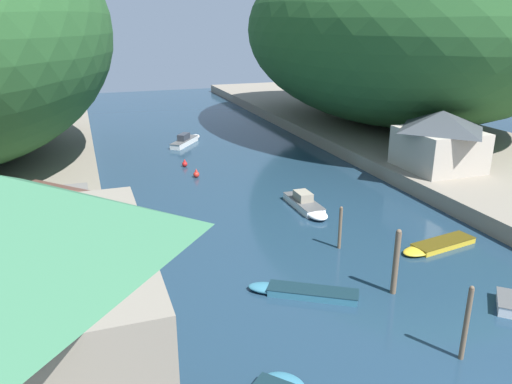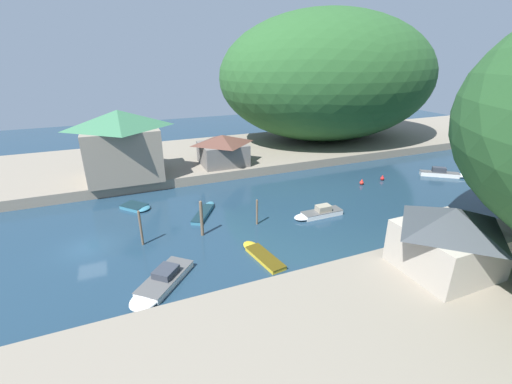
% 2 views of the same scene
% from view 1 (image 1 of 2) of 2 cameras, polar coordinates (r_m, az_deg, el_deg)
% --- Properties ---
extents(water_surface, '(130.00, 130.00, 0.00)m').
position_cam_1_polar(water_surface, '(43.63, -0.99, 0.60)').
color(water_surface, '#1E384C').
rests_on(water_surface, ground).
extents(right_bank, '(22.00, 120.00, 1.31)m').
position_cam_1_polar(right_bank, '(55.02, 22.65, 3.75)').
color(right_bank, gray).
rests_on(right_bank, ground).
extents(hillside_right, '(34.48, 48.28, 22.44)m').
position_cam_1_polar(hillside_right, '(66.26, 15.64, 17.33)').
color(hillside_right, '#285628').
rests_on(hillside_right, right_bank).
extents(waterfront_building, '(8.51, 9.89, 8.90)m').
position_cam_1_polar(waterfront_building, '(16.13, -26.18, -12.80)').
color(waterfront_building, gray).
rests_on(waterfront_building, left_bank).
extents(boathouse_shed, '(6.59, 7.02, 4.38)m').
position_cam_1_polar(boathouse_shed, '(29.64, -24.25, -3.01)').
color(boathouse_shed, slate).
rests_on(boathouse_shed, left_bank).
extents(right_bank_cottage, '(6.43, 6.87, 5.15)m').
position_cam_1_polar(right_bank_cottage, '(46.69, 20.27, 5.71)').
color(right_bank_cottage, '#B2A899').
rests_on(right_bank_cottage, right_bank).
extents(boat_mid_channel, '(4.83, 5.98, 1.36)m').
position_cam_1_polar(boat_mid_channel, '(59.45, -7.92, 5.89)').
color(boat_mid_channel, white).
rests_on(boat_mid_channel, water_surface).
extents(boat_yellow_tender, '(1.57, 5.75, 1.22)m').
position_cam_1_polar(boat_yellow_tender, '(38.47, 5.82, -1.50)').
color(boat_yellow_tender, white).
rests_on(boat_yellow_tender, water_surface).
extents(boat_cabin_cruiser, '(5.61, 4.09, 0.42)m').
position_cam_1_polar(boat_cabin_cruiser, '(27.11, 4.97, -11.25)').
color(boat_cabin_cruiser, teal).
rests_on(boat_cabin_cruiser, water_surface).
extents(boat_open_rowboat, '(5.74, 2.24, 0.38)m').
position_cam_1_polar(boat_open_rowboat, '(34.07, 19.86, -5.79)').
color(boat_open_rowboat, gold).
rests_on(boat_open_rowboat, water_surface).
extents(mooring_post_nearest, '(0.22, 0.22, 3.56)m').
position_cam_1_polar(mooring_post_nearest, '(23.45, 22.91, -13.63)').
color(mooring_post_nearest, brown).
rests_on(mooring_post_nearest, water_surface).
extents(mooring_post_second, '(0.31, 0.31, 3.71)m').
position_cam_1_polar(mooring_post_second, '(27.39, 15.70, -7.68)').
color(mooring_post_second, brown).
rests_on(mooring_post_second, water_surface).
extents(mooring_post_middle, '(0.21, 0.21, 2.85)m').
position_cam_1_polar(mooring_post_middle, '(32.03, 9.59, -4.02)').
color(mooring_post_middle, brown).
rests_on(mooring_post_middle, water_surface).
extents(channel_buoy_near, '(0.53, 0.53, 0.80)m').
position_cam_1_polar(channel_buoy_near, '(50.04, -8.15, 3.22)').
color(channel_buoy_near, red).
rests_on(channel_buoy_near, water_surface).
extents(channel_buoy_far, '(0.56, 0.56, 0.84)m').
position_cam_1_polar(channel_buoy_far, '(46.47, -6.84, 2.05)').
color(channel_buoy_far, red).
rests_on(channel_buoy_far, water_surface).
extents(person_on_quay, '(0.33, 0.43, 1.69)m').
position_cam_1_polar(person_on_quay, '(18.78, -15.78, -19.89)').
color(person_on_quay, '#282D3D').
rests_on(person_on_quay, left_bank).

